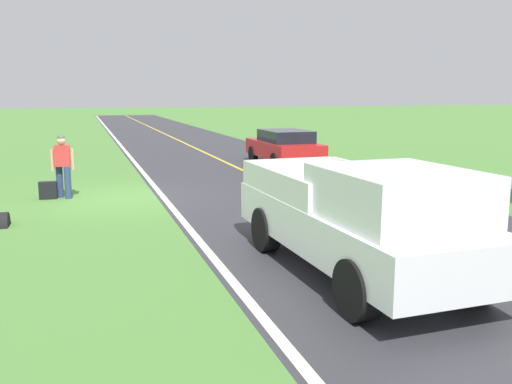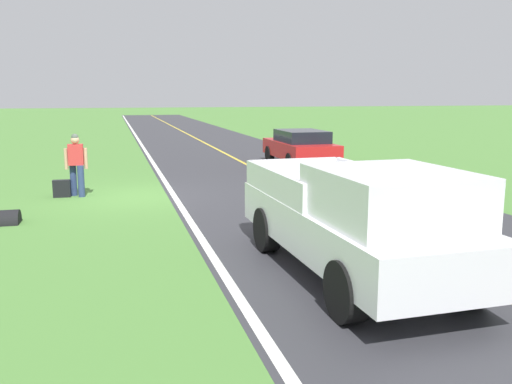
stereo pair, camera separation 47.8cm
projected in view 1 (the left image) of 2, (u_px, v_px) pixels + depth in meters
ground_plane at (124, 198)px, 15.14m from camera, size 200.00×200.00×0.00m
road_surface at (283, 189)px, 16.54m from camera, size 7.62×120.00×0.00m
lane_edge_line at (162, 196)px, 15.45m from camera, size 0.16×117.60×0.00m
lane_centre_line at (283, 189)px, 16.54m from camera, size 0.14×117.60×0.00m
hitchhiker_walking at (63, 162)px, 15.01m from camera, size 0.62×0.52×1.75m
suitcase_carried at (48, 190)px, 14.95m from camera, size 0.46×0.21×0.48m
pickup_truck_passing at (363, 217)px, 8.45m from camera, size 2.22×5.46×1.82m
sedan_near_oncoming at (284, 146)px, 21.96m from camera, size 1.94×4.41×1.41m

